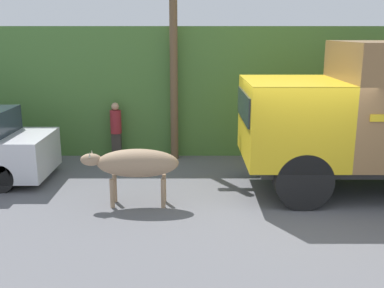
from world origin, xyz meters
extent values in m
plane|color=slate|center=(0.00, 0.00, 0.00)|extent=(60.00, 60.00, 0.00)
cube|color=#4C7A38|center=(0.00, 6.41, 1.84)|extent=(32.00, 5.17, 3.67)
cube|color=gold|center=(-0.11, 0.88, 1.64)|extent=(2.03, 2.46, 1.74)
cube|color=#232D38|center=(-1.15, 0.88, 1.96)|extent=(0.04, 2.09, 0.61)
cylinder|color=black|center=(-0.01, -0.08, 0.59)|extent=(1.18, 0.54, 1.18)
ellipsoid|color=#9E7F60|center=(-3.39, 0.02, 0.91)|extent=(1.69, 0.59, 0.59)
ellipsoid|color=#9E7F60|center=(-4.34, 0.02, 0.98)|extent=(0.44, 0.26, 0.26)
cone|color=#B7AD93|center=(-4.34, -0.08, 1.11)|extent=(0.06, 0.06, 0.11)
cone|color=#B7AD93|center=(-4.34, 0.12, 1.11)|extent=(0.06, 0.06, 0.11)
cylinder|color=#9E7F60|center=(-3.91, -0.14, 0.31)|extent=(0.09, 0.09, 0.61)
cylinder|color=#9E7F60|center=(-3.91, 0.18, 0.31)|extent=(0.09, 0.09, 0.61)
cylinder|color=#9E7F60|center=(-2.86, -0.14, 0.31)|extent=(0.09, 0.09, 0.61)
cylinder|color=#9E7F60|center=(-2.86, 0.18, 0.31)|extent=(0.09, 0.09, 0.61)
cylinder|color=black|center=(-6.58, 0.84, 0.33)|extent=(0.66, 0.30, 0.66)
cube|color=#38332D|center=(-4.41, 3.52, 0.37)|extent=(0.27, 0.18, 0.75)
cylinder|color=maroon|center=(-4.41, 3.52, 1.08)|extent=(0.32, 0.32, 0.65)
sphere|color=tan|center=(-4.41, 3.52, 1.51)|extent=(0.22, 0.22, 0.22)
cylinder|color=brown|center=(-2.77, 3.55, 2.61)|extent=(0.22, 0.22, 5.21)
camera|label=1|loc=(-2.27, -8.81, 3.54)|focal=42.00mm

